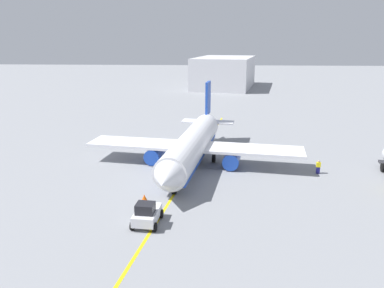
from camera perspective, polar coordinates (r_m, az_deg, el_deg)
ground_plane at (r=49.22m, az=0.00°, el=-3.36°), size 400.00×400.00×0.00m
airplane at (r=48.85m, az=0.11°, el=-0.21°), size 30.01×29.10×9.73m
pushback_tug at (r=34.19m, az=-6.98°, el=-10.61°), size 3.75×2.57×2.20m
refueling_worker at (r=48.82m, az=18.85°, el=-3.39°), size 0.42×0.56×1.71m
safety_cone_nose at (r=39.06m, az=-7.34°, el=-8.19°), size 0.64×0.64×0.72m
distant_hangar at (r=131.74m, az=5.02°, el=10.93°), size 33.74×23.64×10.31m
taxi_line_marking at (r=49.22m, az=0.00°, el=-3.36°), size 63.05×9.44×0.01m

